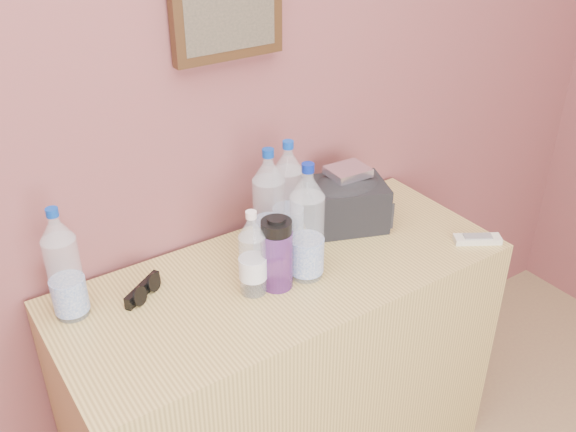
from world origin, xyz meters
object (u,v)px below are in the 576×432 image
Objects in this scene: pet_large_c at (288,199)px; sunglasses at (143,290)px; foil_packet at (348,171)px; pet_large_b at (269,210)px; pet_large_d at (307,228)px; ac_remote at (477,239)px; toiletry_bag at (345,202)px; nalgene_bottle at (277,253)px; dresser at (285,377)px; pet_large_a at (64,269)px; pet_small at (253,257)px.

pet_large_c is 2.33× the size of sunglasses.
pet_large_c reaches higher than foil_packet.
sunglasses is (-0.45, -0.01, -0.12)m from pet_large_c.
pet_large_d is at bearing -78.13° from pet_large_b.
pet_large_b reaches higher than ac_remote.
pet_large_b is at bearing -156.69° from toiletry_bag.
nalgene_bottle is at bearing -115.03° from pet_large_b.
pet_large_d is 0.53m from ac_remote.
pet_large_c is at bearing 20.85° from pet_large_b.
pet_large_c is 0.55m from ac_remote.
pet_large_d is 2.44× the size of ac_remote.
ac_remote is at bearing -18.75° from dresser.
pet_large_b is at bearing -175.39° from foil_packet.
pet_large_d reaches higher than toiletry_bag.
pet_large_c reaches higher than toiletry_bag.
pet_large_d is 1.62× the size of nalgene_bottle.
pet_large_b reaches higher than nalgene_bottle.
sunglasses is (0.17, -0.03, -0.11)m from pet_large_a.
pet_small reaches higher than ac_remote.
pet_large_a is at bearing 162.04° from pet_large_d.
pet_large_d is 1.41× the size of toiletry_bag.
pet_large_d is 2.44× the size of sunglasses.
pet_large_c is 0.20m from foil_packet.
pet_small is (-0.15, 0.02, -0.04)m from pet_large_d.
pet_large_a is 0.90× the size of pet_large_d.
ac_remote is (0.53, -0.28, -0.13)m from pet_large_b.
dresser is 3.83× the size of pet_large_b.
pet_large_d is at bearing -108.01° from pet_large_c.
pet_large_a is 1.26× the size of pet_small.
toiletry_bag is at bearing -34.19° from sunglasses.
ac_remote is at bearing -27.73° from pet_large_b.
pet_large_b is 1.03× the size of pet_large_c.
pet_large_a is at bearing 157.87° from pet_small.
dresser is at bearing -167.21° from ac_remote.
toiletry_bag is at bearing -140.04° from foil_packet.
dresser is 5.32× the size of toiletry_bag.
pet_large_c is 0.26m from pet_small.
pet_large_a is 0.62m from pet_large_c.
pet_large_d is 2.84× the size of foil_packet.
pet_large_b is 0.14m from pet_large_d.
pet_large_c is at bearing 176.80° from ac_remote.
toiletry_bag is (0.63, -0.01, 0.06)m from sunglasses.
pet_large_b is 1.37× the size of pet_small.
nalgene_bottle is (-0.06, -0.13, -0.04)m from pet_large_b.
toiletry_bag is 0.09m from foil_packet.
pet_large_d reaches higher than sunglasses.
pet_large_b is 1.59× the size of nalgene_bottle.
pet_small is (-0.21, -0.15, -0.03)m from pet_large_c.
foil_packet is (0.26, 0.16, 0.02)m from pet_large_d.
nalgene_bottle is at bearing -156.03° from foil_packet.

